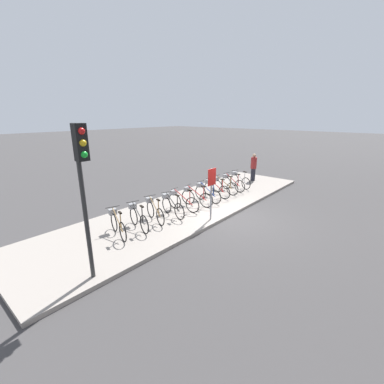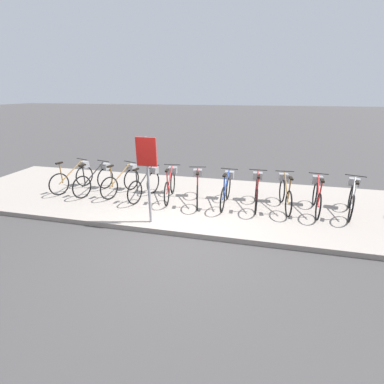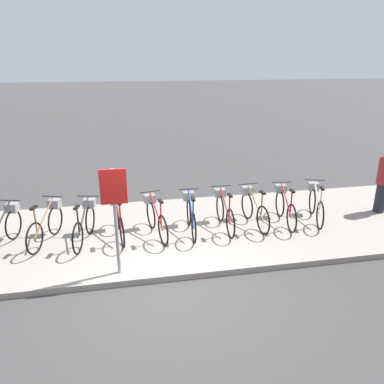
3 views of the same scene
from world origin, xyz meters
name	(u,v)px [view 3 (image 3 of 3)]	position (x,y,z in m)	size (l,w,h in m)	color
ground_plane	(166,282)	(0.00, 0.00, 0.00)	(120.00, 120.00, 0.00)	#423F3F
sidewalk	(155,233)	(0.00, 1.87, 0.06)	(14.22, 3.73, 0.12)	#9E9389
parked_bicycle_1	(4,227)	(-3.02, 1.74, 0.54)	(0.54, 1.47, 0.93)	black
parked_bicycle_2	(47,222)	(-2.21, 1.82, 0.54)	(0.60, 1.45, 0.93)	black
parked_bicycle_3	(85,222)	(-1.44, 1.69, 0.54)	(0.49, 1.49, 0.93)	black
parked_bicycle_4	(118,218)	(-0.77, 1.79, 0.54)	(0.46, 1.51, 0.93)	black
parked_bicycle_5	(155,216)	(0.00, 1.72, 0.54)	(0.48, 1.49, 0.93)	black
parked_bicycle_6	(191,213)	(0.77, 1.72, 0.54)	(0.46, 1.51, 0.93)	black
parked_bicycle_7	(224,210)	(1.54, 1.78, 0.54)	(0.46, 1.51, 0.93)	black
parked_bicycle_8	(253,207)	(2.24, 1.82, 0.54)	(0.46, 1.51, 0.93)	black
parked_bicycle_9	(285,205)	(2.99, 1.79, 0.54)	(0.46, 1.51, 0.93)	black
parked_bicycle_10	(316,202)	(3.77, 1.80, 0.54)	(0.59, 1.46, 0.93)	black
pedestrian	(384,180)	(5.58, 1.92, 0.95)	(0.34, 0.34, 1.58)	#23232D
sign_post	(115,204)	(-0.79, 0.29, 1.43)	(0.44, 0.07, 1.92)	#99999E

